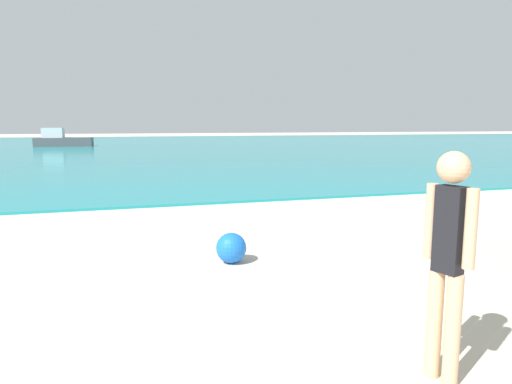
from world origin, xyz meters
TOP-DOWN VIEW (x-y plane):
  - water at (0.00, 44.44)m, footprint 160.00×60.00m
  - person_standing at (0.70, 6.66)m, footprint 0.23×0.38m
  - boat_far at (-6.17, 44.72)m, footprint 4.59×1.83m
  - beach_ball at (-0.11, 9.91)m, footprint 0.42×0.42m

SIDE VIEW (x-z plane):
  - water at x=0.00m, z-range 0.00..0.06m
  - beach_ball at x=-0.11m, z-range 0.00..0.42m
  - boat_far at x=-6.17m, z-range -0.17..1.35m
  - person_standing at x=0.70m, z-range 0.12..1.82m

